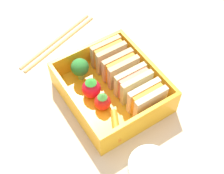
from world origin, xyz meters
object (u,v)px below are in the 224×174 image
(folded_napkin, at_px, (4,148))
(strawberry_left, at_px, (91,88))
(carrot_stick_far_left, at_px, (116,126))
(strawberry_far_left, at_px, (103,102))
(sandwich_center_right, at_px, (147,100))
(sandwich_center_left, at_px, (120,69))
(sandwich_left, at_px, (109,55))
(chopstick_pair, at_px, (58,41))
(sandwich_center, at_px, (133,84))
(broccoli_floret, at_px, (80,68))

(folded_napkin, bearing_deg, strawberry_left, 92.75)
(strawberry_left, distance_m, carrot_stick_far_left, 0.07)
(strawberry_far_left, bearing_deg, sandwich_center_right, 54.98)
(sandwich_center_left, bearing_deg, folded_napkin, -87.13)
(sandwich_left, xyz_separation_m, strawberry_far_left, (0.07, -0.06, -0.01))
(sandwich_left, distance_m, strawberry_left, 0.07)
(sandwich_center_right, height_order, strawberry_far_left, sandwich_center_right)
(chopstick_pair, bearing_deg, strawberry_left, -4.48)
(chopstick_pair, height_order, folded_napkin, chopstick_pair)
(sandwich_center, distance_m, folded_napkin, 0.22)
(folded_napkin, bearing_deg, sandwich_center_right, 73.99)
(sandwich_left, distance_m, carrot_stick_far_left, 0.13)
(strawberry_far_left, bearing_deg, folded_napkin, -98.12)
(broccoli_floret, distance_m, chopstick_pair, 0.12)
(strawberry_left, height_order, strawberry_far_left, strawberry_left)
(strawberry_left, xyz_separation_m, strawberry_far_left, (0.03, 0.00, -0.00))
(sandwich_center_right, relative_size, strawberry_far_left, 1.75)
(strawberry_far_left, height_order, folded_napkin, strawberry_far_left)
(sandwich_left, xyz_separation_m, broccoli_floret, (0.00, -0.06, 0.00))
(sandwich_center, height_order, strawberry_left, sandwich_center)
(strawberry_left, relative_size, folded_napkin, 0.35)
(sandwich_center_left, xyz_separation_m, chopstick_pair, (-0.15, -0.05, -0.03))
(sandwich_left, bearing_deg, sandwich_center_left, 0.00)
(sandwich_center_left, height_order, strawberry_left, sandwich_center_left)
(sandwich_center_left, relative_size, sandwich_center, 1.00)
(sandwich_left, relative_size, strawberry_left, 1.53)
(strawberry_left, xyz_separation_m, folded_napkin, (0.01, -0.16, -0.03))
(strawberry_left, bearing_deg, sandwich_center, 60.31)
(sandwich_center_left, distance_m, carrot_stick_far_left, 0.10)
(sandwich_center_right, distance_m, strawberry_left, 0.09)
(sandwich_center_right, relative_size, folded_napkin, 0.53)
(strawberry_far_left, distance_m, chopstick_pair, 0.18)
(carrot_stick_far_left, xyz_separation_m, folded_napkin, (-0.07, -0.16, -0.02))
(strawberry_far_left, xyz_separation_m, folded_napkin, (-0.02, -0.16, -0.02))
(broccoli_floret, bearing_deg, sandwich_center, 37.63)
(strawberry_left, xyz_separation_m, chopstick_pair, (-0.15, 0.01, -0.03))
(sandwich_left, bearing_deg, broccoli_floret, -89.71)
(sandwich_center_right, xyz_separation_m, strawberry_left, (-0.07, -0.06, -0.01))
(chopstick_pair, distance_m, folded_napkin, 0.23)
(sandwich_left, relative_size, sandwich_center_right, 1.00)
(sandwich_left, bearing_deg, folded_napkin, -77.66)
(sandwich_center_right, height_order, broccoli_floret, sandwich_center_right)
(broccoli_floret, xyz_separation_m, strawberry_left, (0.04, -0.00, -0.01))
(sandwich_left, xyz_separation_m, folded_napkin, (0.05, -0.22, -0.03))
(broccoli_floret, bearing_deg, sandwich_left, 90.29)
(sandwich_center_left, relative_size, strawberry_far_left, 1.75)
(folded_napkin, bearing_deg, strawberry_far_left, 81.88)
(sandwich_center_left, xyz_separation_m, sandwich_center, (0.04, 0.00, 0.00))
(strawberry_left, bearing_deg, chopstick_pair, 175.52)
(broccoli_floret, distance_m, strawberry_far_left, 0.07)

